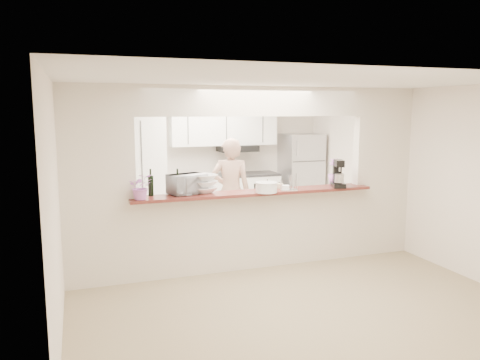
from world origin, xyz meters
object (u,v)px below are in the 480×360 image
refrigerator (301,175)px  stand_mixer (338,175)px  toaster_oven (187,184)px  person (231,193)px

refrigerator → stand_mixer: size_ratio=4.31×
refrigerator → toaster_oven: size_ratio=3.63×
refrigerator → stand_mixer: 2.93m
toaster_oven → stand_mixer: size_ratio=1.19×
person → toaster_oven: bearing=67.7°
toaster_oven → person: 1.48m
refrigerator → person: bearing=-142.9°
toaster_oven → stand_mixer: (2.16, -0.19, 0.05)m
stand_mixer → toaster_oven: bearing=175.1°
toaster_oven → refrigerator: bearing=22.9°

